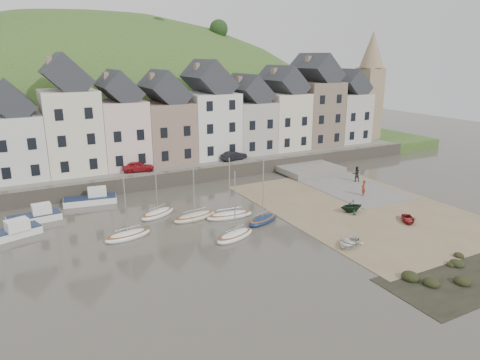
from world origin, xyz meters
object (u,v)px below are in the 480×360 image
car_left (138,167)px  person_red (363,188)px  person_dark (356,174)px  car_right (234,156)px  rowboat_green (351,206)px  rowboat_red (408,219)px  rowboat_white (349,243)px  sailboat_0 (158,213)px

car_left → person_red: bearing=-116.1°
person_dark → car_right: (-11.24, 11.99, 1.15)m
rowboat_green → rowboat_red: size_ratio=0.96×
rowboat_white → rowboat_green: 8.50m
rowboat_red → car_left: bearing=166.6°
rowboat_white → person_red: size_ratio=1.53×
rowboat_red → car_right: (-6.06, 24.89, 1.90)m
sailboat_0 → rowboat_green: size_ratio=2.54×
car_right → person_dark: bearing=-148.9°
rowboat_white → car_left: bearing=177.1°
sailboat_0 → car_left: size_ratio=1.65×
person_dark → rowboat_green: bearing=65.6°
person_dark → car_right: size_ratio=0.51×
rowboat_green → rowboat_red: bearing=41.0°
rowboat_green → person_dark: bearing=144.3°
rowboat_red → person_red: bearing=115.6°
sailboat_0 → rowboat_white: sailboat_0 is taller
sailboat_0 → rowboat_red: size_ratio=2.43×
rowboat_white → person_red: bearing=107.4°
rowboat_white → person_dark: size_ratio=1.44×
person_red → car_right: bearing=-101.8°
rowboat_red → person_dark: (5.18, 12.90, 0.75)m
sailboat_0 → car_right: (14.67, 11.92, 1.96)m
sailboat_0 → rowboat_red: (20.73, -12.97, 0.06)m
person_red → car_left: bearing=-75.4°
car_left → car_right: size_ratio=1.01×
person_red → car_left: 27.13m
rowboat_white → car_right: bearing=149.5°
sailboat_0 → person_dark: size_ratio=3.29×
rowboat_red → car_right: bearing=142.4°
rowboat_white → rowboat_red: size_ratio=1.07×
rowboat_white → car_left: (-10.64, 26.45, 1.91)m
rowboat_red → rowboat_green: bearing=160.9°
person_red → person_dark: size_ratio=0.94×
rowboat_white → car_left: 28.57m
person_red → car_left: size_ratio=0.47×
person_red → rowboat_green: bearing=-1.6°
person_red → person_dark: person_dark is taller
person_dark → car_right: 16.48m
sailboat_0 → person_red: (22.59, -4.91, 0.76)m
sailboat_0 → rowboat_red: 24.45m
sailboat_0 → person_red: sailboat_0 is taller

